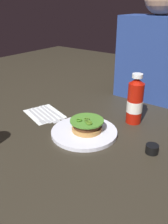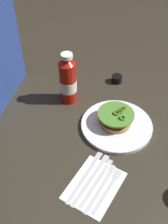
{
  "view_description": "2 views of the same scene",
  "coord_description": "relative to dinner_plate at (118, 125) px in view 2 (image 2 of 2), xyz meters",
  "views": [
    {
      "loc": [
        0.49,
        -0.61,
        0.48
      ],
      "look_at": [
        -0.07,
        0.13,
        0.04
      ],
      "focal_mm": 37.81,
      "sensor_mm": 36.0,
      "label": 1
    },
    {
      "loc": [
        -0.71,
        0.0,
        0.77
      ],
      "look_at": [
        -0.03,
        0.16,
        0.08
      ],
      "focal_mm": 45.14,
      "sensor_mm": 36.0,
      "label": 2
    }
  ],
  "objects": [
    {
      "name": "steak_knife",
      "position": [
        -0.24,
        0.02,
        -0.0
      ],
      "size": [
        0.19,
        0.08,
        0.0
      ],
      "color": "silver",
      "rests_on": "napkin"
    },
    {
      "name": "burger_sandwich",
      "position": [
        0.0,
        0.01,
        0.03
      ],
      "size": [
        0.13,
        0.13,
        0.05
      ],
      "color": "#B78243",
      "rests_on": "dinner_plate"
    },
    {
      "name": "table_knife",
      "position": [
        -0.23,
        0.04,
        -0.0
      ],
      "size": [
        0.21,
        0.09,
        0.0
      ],
      "color": "silver",
      "rests_on": "napkin"
    },
    {
      "name": "ketchup_bottle",
      "position": [
        0.1,
        0.21,
        0.09
      ],
      "size": [
        0.07,
        0.07,
        0.22
      ],
      "color": "#AA1408",
      "rests_on": "ground_plane"
    },
    {
      "name": "dinner_plate",
      "position": [
        0.0,
        0.0,
        0.0
      ],
      "size": [
        0.26,
        0.26,
        0.02
      ],
      "primitive_type": "cylinder",
      "color": "white",
      "rests_on": "ground_plane"
    },
    {
      "name": "spoon_utensil",
      "position": [
        -0.24,
        0.0,
        -0.0
      ],
      "size": [
        0.19,
        0.07,
        0.0
      ],
      "color": "silver",
      "rests_on": "napkin"
    },
    {
      "name": "condiment_cup",
      "position": [
        0.26,
        0.04,
        0.01
      ],
      "size": [
        0.04,
        0.04,
        0.03
      ],
      "primitive_type": "cylinder",
      "color": "black",
      "rests_on": "ground_plane"
    },
    {
      "name": "butter_knife",
      "position": [
        -0.22,
        0.06,
        -0.0
      ],
      "size": [
        0.21,
        0.08,
        0.0
      ],
      "color": "silver",
      "rests_on": "napkin"
    },
    {
      "name": "napkin",
      "position": [
        -0.26,
        0.03,
        -0.01
      ],
      "size": [
        0.22,
        0.19,
        0.0
      ],
      "primitive_type": "cube",
      "rotation": [
        0.0,
        0.0,
        -0.32
      ],
      "color": "white",
      "rests_on": "ground_plane"
    },
    {
      "name": "ground_plane",
      "position": [
        -0.0,
        -0.04,
        -0.01
      ],
      "size": [
        3.0,
        3.0,
        0.0
      ],
      "primitive_type": "plane",
      "color": "#2C271D"
    },
    {
      "name": "fork_utensil",
      "position": [
        -0.26,
        -0.01,
        -0.0
      ],
      "size": [
        0.17,
        0.07,
        0.0
      ],
      "color": "silver",
      "rests_on": "napkin"
    }
  ]
}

